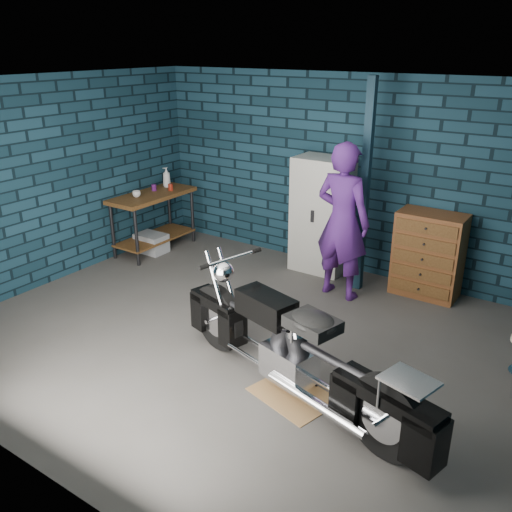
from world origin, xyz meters
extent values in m
plane|color=#474442|center=(0.00, 0.00, 0.00)|extent=(6.00, 6.00, 0.00)
cube|color=#0E242F|center=(0.00, 2.50, 1.35)|extent=(6.00, 0.02, 2.70)
cube|color=#0E242F|center=(-3.00, 0.00, 1.35)|extent=(0.02, 5.00, 2.70)
cube|color=silver|center=(0.00, 0.00, 2.70)|extent=(6.00, 5.00, 0.02)
cube|color=#102735|center=(0.55, 1.95, 1.35)|extent=(0.10, 0.10, 2.70)
cube|color=brown|center=(-2.68, 1.48, 0.46)|extent=(0.60, 1.40, 0.91)
cube|color=#9A6B43|center=(1.05, -0.59, 0.00)|extent=(0.85, 0.72, 0.01)
imported|color=#4B1E72|center=(0.43, 1.62, 0.99)|extent=(0.76, 0.54, 1.98)
cube|color=gray|center=(-2.66, 1.37, 0.15)|extent=(0.47, 0.33, 0.29)
cube|color=beige|center=(-0.18, 2.23, 0.81)|extent=(0.75, 0.54, 1.62)
cube|color=brown|center=(1.35, 2.23, 0.55)|extent=(0.82, 0.46, 1.09)
imported|color=beige|center=(-2.72, 1.20, 0.96)|extent=(0.15, 0.15, 0.09)
cylinder|color=#541862|center=(-2.77, 1.62, 0.96)|extent=(0.08, 0.08, 0.10)
cylinder|color=maroon|center=(-2.57, 1.78, 0.96)|extent=(0.08, 0.08, 0.10)
imported|color=gray|center=(-2.76, 1.91, 1.07)|extent=(0.15, 0.15, 0.31)
camera|label=1|loc=(3.11, -4.26, 3.06)|focal=38.00mm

